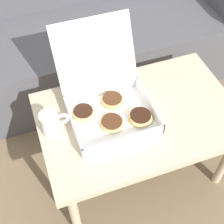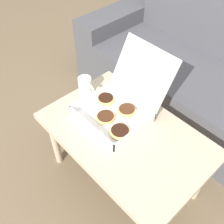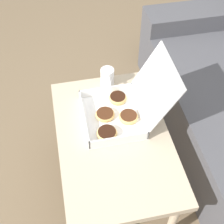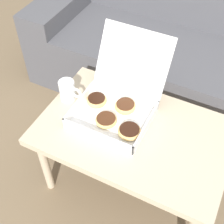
{
  "view_description": "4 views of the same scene",
  "coord_description": "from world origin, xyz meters",
  "px_view_note": "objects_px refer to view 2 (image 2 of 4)",
  "views": [
    {
      "loc": [
        -0.41,
        -0.88,
        1.59
      ],
      "look_at": [
        -0.13,
        -0.07,
        0.52
      ],
      "focal_mm": 50.0,
      "sensor_mm": 36.0,
      "label": 1
    },
    {
      "loc": [
        0.6,
        -0.74,
        1.57
      ],
      "look_at": [
        -0.13,
        -0.07,
        0.52
      ],
      "focal_mm": 42.0,
      "sensor_mm": 36.0,
      "label": 2
    },
    {
      "loc": [
        0.94,
        -0.29,
        1.81
      ],
      "look_at": [
        -0.13,
        -0.07,
        0.52
      ],
      "focal_mm": 50.0,
      "sensor_mm": 36.0,
      "label": 3
    },
    {
      "loc": [
        0.32,
        -0.97,
        1.64
      ],
      "look_at": [
        -0.13,
        -0.07,
        0.52
      ],
      "focal_mm": 50.0,
      "sensor_mm": 36.0,
      "label": 4
    }
  ],
  "objects_px": {
    "coffee_table": "(125,138)",
    "couch": "(209,83)",
    "coffee_mug": "(86,86)",
    "pastry_box": "(120,106)"
  },
  "relations": [
    {
      "from": "coffee_table",
      "to": "couch",
      "type": "bearing_deg",
      "value": 90.0
    },
    {
      "from": "coffee_table",
      "to": "coffee_mug",
      "type": "xyz_separation_m",
      "value": [
        -0.39,
        0.04,
        0.11
      ]
    },
    {
      "from": "coffee_table",
      "to": "pastry_box",
      "type": "height_order",
      "value": "pastry_box"
    },
    {
      "from": "coffee_table",
      "to": "pastry_box",
      "type": "xyz_separation_m",
      "value": [
        -0.12,
        0.07,
        0.11
      ]
    },
    {
      "from": "coffee_table",
      "to": "coffee_mug",
      "type": "distance_m",
      "value": 0.41
    },
    {
      "from": "pastry_box",
      "to": "coffee_mug",
      "type": "distance_m",
      "value": 0.27
    },
    {
      "from": "couch",
      "to": "coffee_table",
      "type": "xyz_separation_m",
      "value": [
        0.0,
        -0.88,
        0.11
      ]
    },
    {
      "from": "pastry_box",
      "to": "coffee_mug",
      "type": "relative_size",
      "value": 3.64
    },
    {
      "from": "couch",
      "to": "coffee_table",
      "type": "distance_m",
      "value": 0.89
    },
    {
      "from": "couch",
      "to": "coffee_mug",
      "type": "distance_m",
      "value": 0.95
    }
  ]
}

